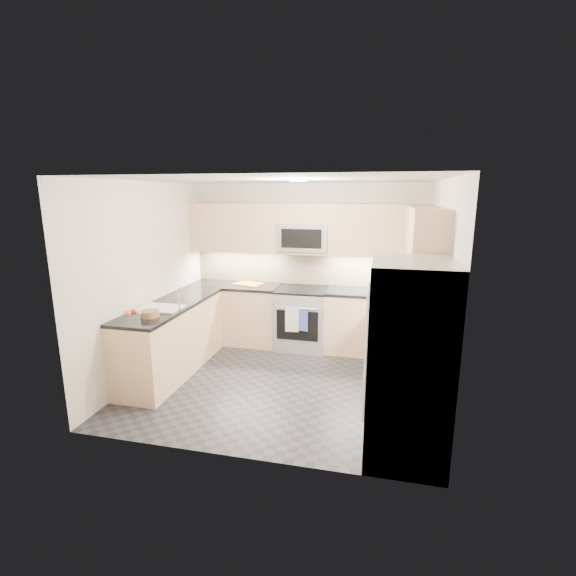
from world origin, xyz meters
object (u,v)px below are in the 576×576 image
(microwave, at_px, (304,237))
(refrigerator, at_px, (408,360))
(fruit_basket, at_px, (150,314))
(cutting_board, at_px, (249,284))
(gas_range, at_px, (302,319))
(utensil_bowl, at_px, (390,289))

(microwave, xyz_separation_m, refrigerator, (1.45, -2.55, -0.80))
(refrigerator, bearing_deg, fruit_basket, 169.12)
(microwave, height_order, refrigerator, microwave)
(cutting_board, xyz_separation_m, fruit_basket, (-0.56, -1.95, 0.03))
(microwave, distance_m, fruit_basket, 2.56)
(fruit_basket, bearing_deg, refrigerator, -10.88)
(microwave, xyz_separation_m, fruit_basket, (-1.43, -2.00, -0.72))
(cutting_board, relative_size, fruit_basket, 2.04)
(gas_range, distance_m, microwave, 1.25)
(utensil_bowl, height_order, cutting_board, utensil_bowl)
(gas_range, distance_m, utensil_bowl, 1.41)
(fruit_basket, bearing_deg, cutting_board, 74.06)
(microwave, relative_size, refrigerator, 0.42)
(refrigerator, relative_size, utensil_bowl, 6.88)
(refrigerator, bearing_deg, gas_range, 120.88)
(gas_range, height_order, microwave, microwave)
(utensil_bowl, xyz_separation_m, fruit_basket, (-2.73, -1.81, -0.04))
(gas_range, distance_m, fruit_basket, 2.41)
(gas_range, xyz_separation_m, fruit_basket, (-1.43, -1.87, 0.52))
(gas_range, relative_size, fruit_basket, 4.29)
(microwave, bearing_deg, gas_range, -90.00)
(microwave, bearing_deg, utensil_bowl, -8.15)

